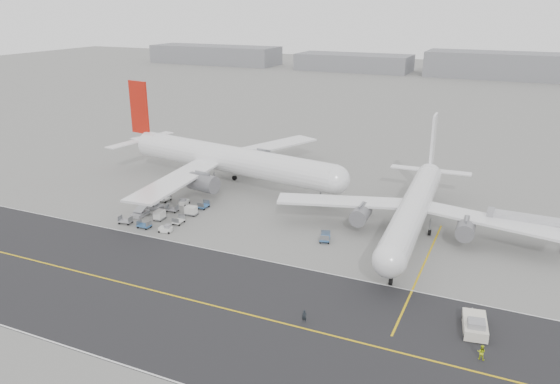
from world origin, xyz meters
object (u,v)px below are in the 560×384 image
at_px(airliner_a, 225,158).
at_px(jet_bridge, 532,225).
at_px(airliner_b, 414,207).
at_px(pushback_tug, 475,325).
at_px(ground_crew_b, 481,352).
at_px(ground_crew_a, 304,316).

height_order(airliner_a, jet_bridge, airliner_a).
distance_m(airliner_b, jet_bridge, 19.96).
relative_size(airliner_a, pushback_tug, 7.84).
xyz_separation_m(airliner_a, pushback_tug, (59.27, -39.23, -5.38)).
distance_m(pushback_tug, jet_bridge, 31.95).
height_order(airliner_a, ground_crew_b, airliner_a).
bearing_deg(pushback_tug, airliner_a, 137.32).
relative_size(pushback_tug, ground_crew_a, 4.46).
distance_m(airliner_b, ground_crew_b, 37.78).
bearing_deg(ground_crew_a, jet_bridge, 51.55).
bearing_deg(airliner_a, ground_crew_b, -117.40).
xyz_separation_m(airliner_b, jet_bridge, (19.74, 2.70, -1.21)).
bearing_deg(airliner_a, airliner_b, -93.98).
xyz_separation_m(airliner_a, ground_crew_b, (60.57, -45.05, -5.34)).
xyz_separation_m(airliner_a, ground_crew_a, (38.42, -46.37, -5.41)).
bearing_deg(ground_crew_b, pushback_tug, -72.82).
xyz_separation_m(airliner_b, pushback_tug, (13.83, -28.55, -4.28)).
height_order(airliner_b, pushback_tug, airliner_b).
height_order(airliner_b, jet_bridge, airliner_b).
xyz_separation_m(airliner_b, ground_crew_a, (-7.03, -35.69, -4.31)).
distance_m(airliner_a, pushback_tug, 71.28).
distance_m(airliner_a, ground_crew_a, 60.47).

